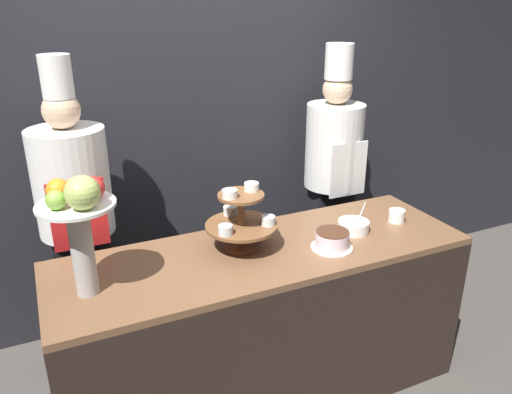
{
  "coord_description": "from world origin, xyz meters",
  "views": [
    {
      "loc": [
        -0.97,
        -1.67,
        2.07
      ],
      "look_at": [
        0.0,
        0.44,
        1.14
      ],
      "focal_mm": 35.0,
      "sensor_mm": 36.0,
      "label": 1
    }
  ],
  "objects_px": {
    "cup_white": "(397,216)",
    "chef_left": "(76,212)",
    "serving_bowl_near": "(353,226)",
    "fruit_pedestal": "(79,215)",
    "cake_round": "(332,240)",
    "tiered_stand": "(241,218)",
    "chef_center_left": "(333,170)"
  },
  "relations": [
    {
      "from": "serving_bowl_near",
      "to": "chef_left",
      "type": "relative_size",
      "value": 0.09
    },
    {
      "from": "serving_bowl_near",
      "to": "chef_left",
      "type": "height_order",
      "value": "chef_left"
    },
    {
      "from": "cup_white",
      "to": "serving_bowl_near",
      "type": "distance_m",
      "value": 0.3
    },
    {
      "from": "serving_bowl_near",
      "to": "chef_center_left",
      "type": "xyz_separation_m",
      "value": [
        0.3,
        0.67,
        0.07
      ]
    },
    {
      "from": "cake_round",
      "to": "chef_left",
      "type": "relative_size",
      "value": 0.12
    },
    {
      "from": "tiered_stand",
      "to": "serving_bowl_near",
      "type": "height_order",
      "value": "tiered_stand"
    },
    {
      "from": "chef_center_left",
      "to": "serving_bowl_near",
      "type": "bearing_deg",
      "value": -113.84
    },
    {
      "from": "fruit_pedestal",
      "to": "serving_bowl_near",
      "type": "xyz_separation_m",
      "value": [
        1.38,
        0.04,
        -0.34
      ]
    },
    {
      "from": "cake_round",
      "to": "fruit_pedestal",
      "type": "bearing_deg",
      "value": 176.16
    },
    {
      "from": "tiered_stand",
      "to": "fruit_pedestal",
      "type": "xyz_separation_m",
      "value": [
        -0.75,
        -0.11,
        0.2
      ]
    },
    {
      "from": "fruit_pedestal",
      "to": "chef_left",
      "type": "height_order",
      "value": "chef_left"
    },
    {
      "from": "cup_white",
      "to": "serving_bowl_near",
      "type": "relative_size",
      "value": 0.54
    },
    {
      "from": "cup_white",
      "to": "serving_bowl_near",
      "type": "xyz_separation_m",
      "value": [
        -0.3,
        -0.01,
        -0.0
      ]
    },
    {
      "from": "tiered_stand",
      "to": "cake_round",
      "type": "relative_size",
      "value": 1.7
    },
    {
      "from": "cake_round",
      "to": "serving_bowl_near",
      "type": "distance_m",
      "value": 0.24
    },
    {
      "from": "chef_left",
      "to": "fruit_pedestal",
      "type": "bearing_deg",
      "value": -92.54
    },
    {
      "from": "cup_white",
      "to": "chef_left",
      "type": "height_order",
      "value": "chef_left"
    },
    {
      "from": "cup_white",
      "to": "chef_left",
      "type": "distance_m",
      "value": 1.78
    },
    {
      "from": "fruit_pedestal",
      "to": "cake_round",
      "type": "relative_size",
      "value": 2.6
    },
    {
      "from": "chef_center_left",
      "to": "cup_white",
      "type": "bearing_deg",
      "value": -89.65
    },
    {
      "from": "cake_round",
      "to": "serving_bowl_near",
      "type": "height_order",
      "value": "serving_bowl_near"
    },
    {
      "from": "tiered_stand",
      "to": "chef_left",
      "type": "xyz_separation_m",
      "value": [
        -0.72,
        0.6,
        -0.07
      ]
    },
    {
      "from": "tiered_stand",
      "to": "chef_center_left",
      "type": "xyz_separation_m",
      "value": [
        0.92,
        0.6,
        -0.06
      ]
    },
    {
      "from": "tiered_stand",
      "to": "cup_white",
      "type": "xyz_separation_m",
      "value": [
        0.93,
        -0.06,
        -0.13
      ]
    },
    {
      "from": "tiered_stand",
      "to": "fruit_pedestal",
      "type": "relative_size",
      "value": 0.65
    },
    {
      "from": "cake_round",
      "to": "serving_bowl_near",
      "type": "xyz_separation_m",
      "value": [
        0.21,
        0.11,
        -0.01
      ]
    },
    {
      "from": "fruit_pedestal",
      "to": "cake_round",
      "type": "bearing_deg",
      "value": -3.84
    },
    {
      "from": "fruit_pedestal",
      "to": "cup_white",
      "type": "bearing_deg",
      "value": 1.45
    },
    {
      "from": "chef_left",
      "to": "cup_white",
      "type": "bearing_deg",
      "value": -21.81
    },
    {
      "from": "cake_round",
      "to": "chef_left",
      "type": "bearing_deg",
      "value": 145.58
    },
    {
      "from": "tiered_stand",
      "to": "chef_center_left",
      "type": "relative_size",
      "value": 0.2
    },
    {
      "from": "tiered_stand",
      "to": "cake_round",
      "type": "xyz_separation_m",
      "value": [
        0.42,
        -0.19,
        -0.12
      ]
    }
  ]
}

